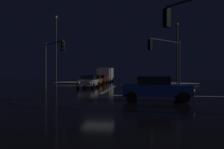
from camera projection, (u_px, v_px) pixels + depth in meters
ground at (98, 96)px, 17.46m from camera, size 120.00×120.00×0.10m
stop_line_north at (110, 89)px, 24.91m from camera, size 0.35×12.77×0.01m
centre_line_ns at (118, 84)px, 36.44m from camera, size 22.00×0.15×0.01m
crosswalk_bar_east at (196, 96)px, 16.61m from camera, size 12.77×0.40×0.01m
snow_bank_left_curb at (73, 83)px, 38.92m from camera, size 7.69×1.50×0.38m
snow_bank_right_curb at (169, 84)px, 34.97m from camera, size 9.62×1.50×0.35m
sedan_white at (88, 81)px, 26.89m from camera, size 2.02×4.33×1.57m
sedan_orange at (95, 80)px, 33.26m from camera, size 2.02×4.33×1.57m
sedan_red at (100, 79)px, 39.19m from camera, size 2.02×4.33×1.57m
box_truck at (106, 74)px, 45.73m from camera, size 2.68×8.28×3.08m
sedan_blue_crossing at (156, 88)px, 13.81m from camera, size 4.33×2.02×1.57m
traffic_signal_ne at (167, 54)px, 23.01m from camera, size 3.82×3.82×5.55m
traffic_signal_se at (209, 25)px, 10.27m from camera, size 3.46×3.46×5.80m
traffic_signal_nw at (53, 55)px, 24.51m from camera, size 3.68×3.68×5.53m
streetlamp_left_near at (56, 46)px, 31.44m from camera, size 0.44×0.44×10.23m
streetlamp_right_near at (177, 50)px, 29.50m from camera, size 0.44×0.44×8.72m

